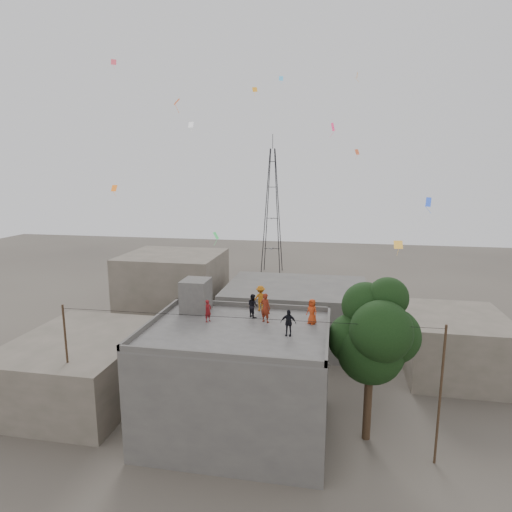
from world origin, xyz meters
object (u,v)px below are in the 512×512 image
(tree, at_px, (374,334))
(person_dark_adult, at_px, (288,323))
(stair_head_box, at_px, (196,295))
(transmission_tower, at_px, (272,212))
(person_red_adult, at_px, (265,308))

(tree, distance_m, person_dark_adult, 4.67)
(stair_head_box, height_order, transmission_tower, transmission_tower)
(stair_head_box, xyz_separation_m, person_red_adult, (4.55, -1.22, -0.14))
(tree, bearing_deg, person_dark_adult, -166.95)
(person_red_adult, xyz_separation_m, person_dark_adult, (1.52, -1.83, -0.15))
(tree, bearing_deg, transmission_tower, 106.09)
(stair_head_box, bearing_deg, person_dark_adult, -26.65)
(stair_head_box, relative_size, tree, 0.22)
(stair_head_box, xyz_separation_m, person_dark_adult, (6.07, -3.05, -0.29))
(tree, xyz_separation_m, person_dark_adult, (-4.50, -1.04, 0.70))
(stair_head_box, height_order, tree, tree)
(person_red_adult, relative_size, person_dark_adult, 1.21)
(tree, xyz_separation_m, transmission_tower, (-11.37, 39.40, 2.97))
(transmission_tower, relative_size, person_dark_adult, 14.18)
(tree, height_order, person_red_adult, tree)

